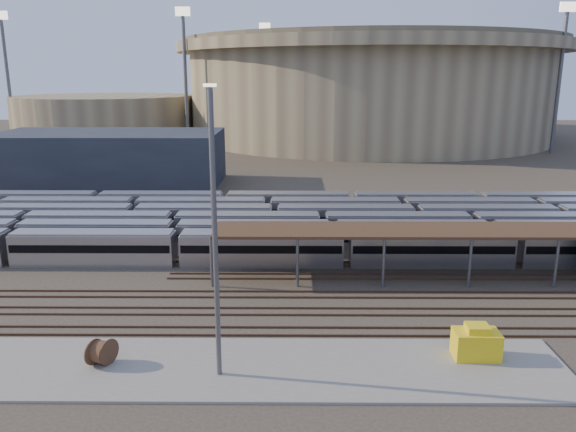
% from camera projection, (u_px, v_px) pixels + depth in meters
% --- Properties ---
extents(ground, '(420.00, 420.00, 0.00)m').
position_uv_depth(ground, '(292.00, 291.00, 55.18)').
color(ground, '#383026').
rests_on(ground, ground).
extents(apron, '(50.00, 9.00, 0.20)m').
position_uv_depth(apron, '(222.00, 368.00, 40.66)').
color(apron, gray).
rests_on(apron, ground).
extents(subway_trains, '(128.03, 23.90, 3.60)m').
position_uv_depth(subway_trains, '(291.00, 225.00, 72.66)').
color(subway_trains, '#BCBCC1').
rests_on(subway_trains, ground).
extents(inspection_shed, '(60.30, 6.00, 5.30)m').
position_uv_depth(inspection_shed, '(505.00, 232.00, 57.66)').
color(inspection_shed, '#57585C').
rests_on(inspection_shed, ground).
extents(empty_tracks, '(170.00, 9.62, 0.18)m').
position_uv_depth(empty_tracks, '(292.00, 311.00, 50.31)').
color(empty_tracks, '#4C3323').
rests_on(empty_tracks, ground).
extents(stadium, '(124.00, 124.00, 32.50)m').
position_uv_depth(stadium, '(367.00, 87.00, 186.58)').
color(stadium, gray).
rests_on(stadium, ground).
extents(secondary_arena, '(56.00, 56.00, 14.00)m').
position_uv_depth(secondary_arena, '(106.00, 118.00, 179.89)').
color(secondary_arena, gray).
rests_on(secondary_arena, ground).
extents(service_building, '(42.00, 20.00, 10.00)m').
position_uv_depth(service_building, '(110.00, 158.00, 107.51)').
color(service_building, '#1E232D').
rests_on(service_building, ground).
extents(floodlight_0, '(4.00, 1.00, 38.40)m').
position_uv_depth(floodlight_0, '(185.00, 74.00, 156.90)').
color(floodlight_0, '#57585C').
rests_on(floodlight_0, ground).
extents(floodlight_1, '(4.00, 1.00, 38.40)m').
position_uv_depth(floodlight_1, '(7.00, 74.00, 167.02)').
color(floodlight_1, '#57585C').
rests_on(floodlight_1, ground).
extents(floodlight_2, '(4.00, 1.00, 38.40)m').
position_uv_depth(floodlight_2, '(560.00, 74.00, 146.44)').
color(floodlight_2, '#57585C').
rests_on(floodlight_2, ground).
extents(floodlight_3, '(4.00, 1.00, 38.40)m').
position_uv_depth(floodlight_3, '(265.00, 74.00, 205.20)').
color(floodlight_3, '#57585C').
rests_on(floodlight_3, ground).
extents(cable_reel_east, '(1.81, 2.23, 1.96)m').
position_uv_depth(cable_reel_east, '(102.00, 352.00, 40.74)').
color(cable_reel_east, brown).
rests_on(cable_reel_east, apron).
extents(yard_light_pole, '(0.80, 0.36, 20.01)m').
position_uv_depth(yard_light_pole, '(215.00, 237.00, 37.17)').
color(yard_light_pole, '#57585C').
rests_on(yard_light_pole, apron).
extents(yellow_equipment, '(3.34, 2.11, 2.07)m').
position_uv_depth(yellow_equipment, '(476.00, 344.00, 41.78)').
color(yellow_equipment, yellow).
rests_on(yellow_equipment, apron).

